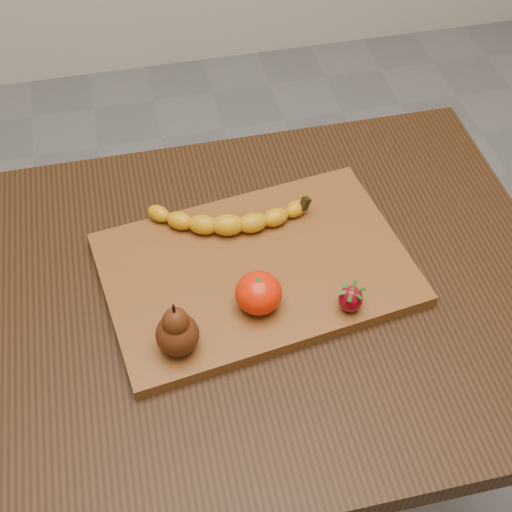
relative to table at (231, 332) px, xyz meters
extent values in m
plane|color=slate|center=(0.00, 0.00, -0.66)|extent=(3.50, 3.50, 0.00)
cube|color=black|center=(0.00, 0.00, 0.08)|extent=(1.00, 0.70, 0.04)
cylinder|color=black|center=(0.45, 0.30, -0.30)|extent=(0.05, 0.05, 0.72)
cube|color=brown|center=(0.05, 0.03, 0.11)|extent=(0.49, 0.36, 0.02)
ellipsoid|color=red|center=(0.03, -0.04, 0.15)|extent=(0.08, 0.08, 0.06)
camera|label=1|loc=(-0.10, -0.64, 0.93)|focal=50.00mm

